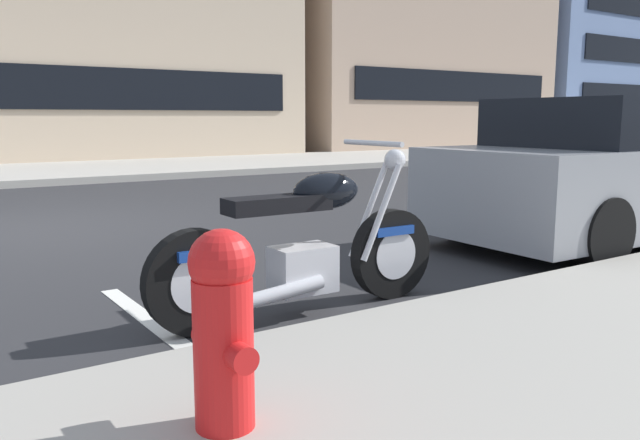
{
  "coord_description": "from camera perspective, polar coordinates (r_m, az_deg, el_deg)",
  "views": [
    {
      "loc": [
        -1.3,
        -7.84,
        1.27
      ],
      "look_at": [
        0.96,
        -4.5,
        0.62
      ],
      "focal_mm": 36.29,
      "sensor_mm": 36.0,
      "label": 1
    }
  ],
  "objects": [
    {
      "name": "townhouse_mid_block",
      "position": [
        24.17,
        -20.45,
        16.35
      ],
      "size": [
        10.67,
        11.56,
        9.13
      ],
      "color": "beige",
      "rests_on": "ground"
    },
    {
      "name": "parked_motorcycle",
      "position": [
        4.16,
        -1.25,
        -2.6
      ],
      "size": [
        2.1,
        0.62,
        1.11
      ],
      "rotation": [
        0.0,
        0.0,
        -0.02
      ],
      "color": "black",
      "rests_on": "ground"
    },
    {
      "name": "townhouse_behind_pole",
      "position": [
        29.73,
        3.79,
        17.14
      ],
      "size": [
        11.47,
        11.71,
        10.91
      ],
      "color": "tan",
      "rests_on": "ground"
    },
    {
      "name": "ground_plane",
      "position": [
        8.05,
        -24.29,
        -0.81
      ],
      "size": [
        260.0,
        260.0,
        0.0
      ],
      "primitive_type": "plane",
      "color": "#28282B"
    },
    {
      "name": "parked_car_near_corner",
      "position": [
        7.39,
        24.65,
        3.73
      ],
      "size": [
        4.27,
        1.89,
        1.45
      ],
      "rotation": [
        0.0,
        0.0,
        -0.03
      ],
      "color": "gray",
      "rests_on": "ground"
    },
    {
      "name": "fire_hydrant",
      "position": [
        2.38,
        -8.55,
        -9.07
      ],
      "size": [
        0.24,
        0.36,
        0.74
      ],
      "color": "red",
      "rests_on": "sidewalk_near_curb"
    },
    {
      "name": "sidewalk_far_curb",
      "position": [
        20.21,
        7.24,
        5.59
      ],
      "size": [
        120.0,
        5.0,
        0.14
      ],
      "primitive_type": "cube",
      "color": "#ADA89E",
      "rests_on": "ground"
    },
    {
      "name": "townhouse_corner_block",
      "position": [
        38.73,
        21.44,
        14.07
      ],
      "size": [
        13.97,
        9.47,
        10.12
      ],
      "color": "#6B84B2",
      "rests_on": "ground"
    },
    {
      "name": "parking_stall_stripe",
      "position": [
        4.04,
        -13.72,
        -9.42
      ],
      "size": [
        0.12,
        2.2,
        0.01
      ],
      "primitive_type": "cube",
      "color": "silver",
      "rests_on": "ground"
    }
  ]
}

